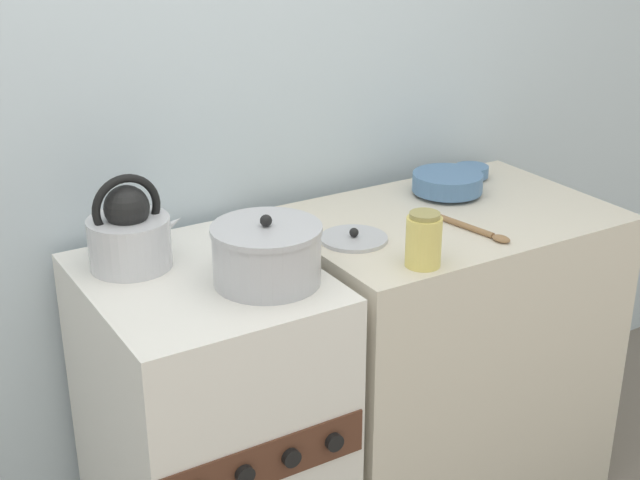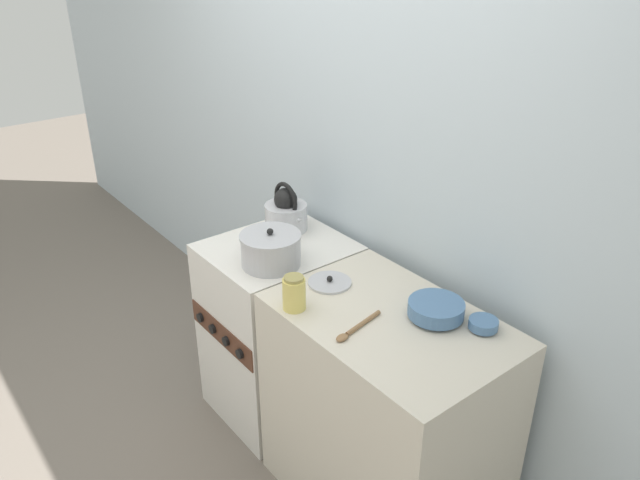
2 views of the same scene
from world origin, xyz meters
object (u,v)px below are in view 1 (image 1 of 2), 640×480
Objects in this scene: stove at (210,433)px; cooking_pot at (267,254)px; loose_pot_lid at (354,238)px; small_ceramic_bowl at (471,171)px; storage_jar at (424,240)px; kettle at (130,233)px; enamel_bowl at (447,183)px.

cooking_pot is at bearing -42.87° from stove.
stove is at bearing 175.73° from loose_pot_lid.
storage_jar is (-0.52, -0.44, 0.04)m from small_ceramic_bowl.
loose_pot_lid is (0.53, -0.17, -0.07)m from kettle.
kettle is at bearing -177.05° from small_ceramic_bowl.
kettle is at bearing 130.44° from stove.
small_ceramic_bowl is at bearing 25.97° from enamel_bowl.
storage_jar is 0.23m from loose_pot_lid.
kettle is 2.34× the size of small_ceramic_bowl.
stove is at bearing -168.86° from small_ceramic_bowl.
small_ceramic_bowl is at bearing 21.36° from loose_pot_lid.
stove is 3.67× the size of kettle.
small_ceramic_bowl is (0.15, 0.08, -0.01)m from enamel_bowl.
storage_jar is at bearing -20.99° from cooking_pot.
stove is at bearing -171.85° from enamel_bowl.
small_ceramic_bowl is at bearing 19.38° from cooking_pot.
cooking_pot is (0.12, -0.11, 0.52)m from stove.
loose_pot_lid is at bearing -17.64° from kettle.
kettle is 1.40× the size of loose_pot_lid.
storage_jar is at bearing -135.14° from enamel_bowl.
cooking_pot is at bearing -46.39° from kettle.
enamel_bowl is 0.52m from storage_jar.
kettle is 0.56m from loose_pot_lid.
kettle is at bearing 133.61° from cooking_pot.
kettle reaches higher than small_ceramic_bowl.
kettle is at bearing 146.85° from storage_jar.
enamel_bowl reaches higher than small_ceramic_bowl.
kettle reaches higher than storage_jar.
small_ceramic_bowl reaches higher than stove.
kettle is 0.95m from enamel_bowl.
enamel_bowl is 1.52× the size of storage_jar.
storage_jar is at bearing -27.60° from stove.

